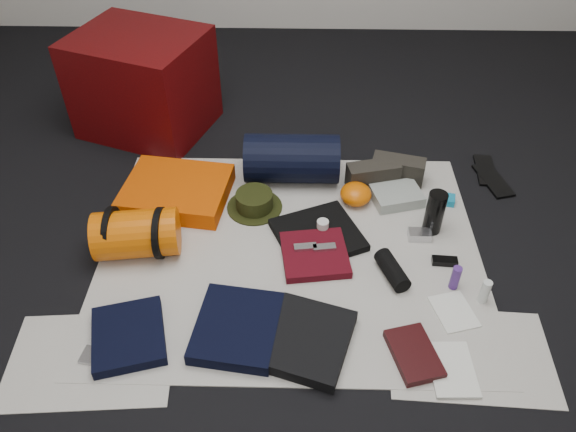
{
  "coord_description": "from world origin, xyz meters",
  "views": [
    {
      "loc": [
        0.02,
        -1.67,
        1.72
      ],
      "look_at": [
        -0.01,
        0.11,
        0.1
      ],
      "focal_mm": 35.0,
      "sensor_mm": 36.0,
      "label": 1
    }
  ],
  "objects_px": {
    "compact_camera": "(420,235)",
    "paperback_book": "(414,354)",
    "navy_duffel": "(292,159)",
    "red_cabinet": "(143,83)",
    "water_bottle": "(435,212)",
    "stuff_sack": "(137,234)",
    "sleeping_pad": "(177,191)"
  },
  "relations": [
    {
      "from": "compact_camera",
      "to": "paperback_book",
      "type": "xyz_separation_m",
      "value": [
        -0.11,
        -0.61,
        -0.0
      ]
    },
    {
      "from": "navy_duffel",
      "to": "paperback_book",
      "type": "distance_m",
      "value": 1.12
    },
    {
      "from": "red_cabinet",
      "to": "navy_duffel",
      "type": "height_order",
      "value": "red_cabinet"
    },
    {
      "from": "navy_duffel",
      "to": "water_bottle",
      "type": "relative_size",
      "value": 2.2
    },
    {
      "from": "stuff_sack",
      "to": "water_bottle",
      "type": "bearing_deg",
      "value": 7.22
    },
    {
      "from": "red_cabinet",
      "to": "sleeping_pad",
      "type": "height_order",
      "value": "red_cabinet"
    },
    {
      "from": "compact_camera",
      "to": "navy_duffel",
      "type": "bearing_deg",
      "value": 145.02
    },
    {
      "from": "stuff_sack",
      "to": "compact_camera",
      "type": "relative_size",
      "value": 3.5
    },
    {
      "from": "sleeping_pad",
      "to": "paperback_book",
      "type": "height_order",
      "value": "sleeping_pad"
    },
    {
      "from": "sleeping_pad",
      "to": "compact_camera",
      "type": "relative_size",
      "value": 4.79
    },
    {
      "from": "navy_duffel",
      "to": "water_bottle",
      "type": "xyz_separation_m",
      "value": [
        0.62,
        -0.36,
        -0.02
      ]
    },
    {
      "from": "sleeping_pad",
      "to": "compact_camera",
      "type": "xyz_separation_m",
      "value": [
        1.1,
        -0.25,
        -0.02
      ]
    },
    {
      "from": "stuff_sack",
      "to": "paperback_book",
      "type": "xyz_separation_m",
      "value": [
        1.08,
        -0.5,
        -0.09
      ]
    },
    {
      "from": "red_cabinet",
      "to": "navy_duffel",
      "type": "distance_m",
      "value": 0.92
    },
    {
      "from": "water_bottle",
      "to": "paperback_book",
      "type": "relative_size",
      "value": 0.9
    },
    {
      "from": "paperback_book",
      "to": "navy_duffel",
      "type": "bearing_deg",
      "value": 98.67
    },
    {
      "from": "stuff_sack",
      "to": "paperback_book",
      "type": "distance_m",
      "value": 1.2
    },
    {
      "from": "red_cabinet",
      "to": "navy_duffel",
      "type": "xyz_separation_m",
      "value": [
        0.79,
        -0.46,
        -0.14
      ]
    },
    {
      "from": "water_bottle",
      "to": "navy_duffel",
      "type": "bearing_deg",
      "value": 150.29
    },
    {
      "from": "stuff_sack",
      "to": "water_bottle",
      "type": "height_order",
      "value": "water_bottle"
    },
    {
      "from": "red_cabinet",
      "to": "compact_camera",
      "type": "height_order",
      "value": "red_cabinet"
    },
    {
      "from": "red_cabinet",
      "to": "paperback_book",
      "type": "relative_size",
      "value": 2.78
    },
    {
      "from": "navy_duffel",
      "to": "paperback_book",
      "type": "relative_size",
      "value": 1.99
    },
    {
      "from": "sleeping_pad",
      "to": "paperback_book",
      "type": "bearing_deg",
      "value": -40.87
    },
    {
      "from": "sleeping_pad",
      "to": "stuff_sack",
      "type": "relative_size",
      "value": 1.37
    },
    {
      "from": "water_bottle",
      "to": "paperback_book",
      "type": "bearing_deg",
      "value": -104.59
    },
    {
      "from": "stuff_sack",
      "to": "water_bottle",
      "type": "xyz_separation_m",
      "value": [
        1.26,
        0.16,
        0.0
      ]
    },
    {
      "from": "stuff_sack",
      "to": "water_bottle",
      "type": "distance_m",
      "value": 1.27
    },
    {
      "from": "stuff_sack",
      "to": "water_bottle",
      "type": "relative_size",
      "value": 1.69
    },
    {
      "from": "sleeping_pad",
      "to": "water_bottle",
      "type": "bearing_deg",
      "value": -9.43
    },
    {
      "from": "sleeping_pad",
      "to": "stuff_sack",
      "type": "distance_m",
      "value": 0.37
    },
    {
      "from": "water_bottle",
      "to": "sleeping_pad",
      "type": "bearing_deg",
      "value": 170.57
    }
  ]
}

